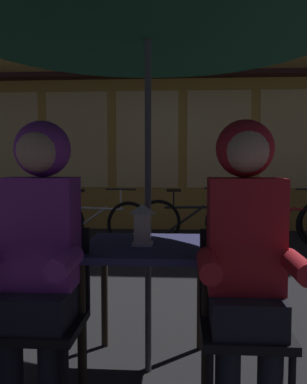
{
  "coord_description": "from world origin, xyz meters",
  "views": [
    {
      "loc": [
        0.19,
        -2.32,
        1.2
      ],
      "look_at": [
        0.0,
        0.45,
        1.0
      ],
      "focal_mm": 39.15,
      "sensor_mm": 36.0,
      "label": 1
    }
  ],
  "objects_px": {
    "chair_left": "(44,308)",
    "person_left_hooded": "(39,238)",
    "lantern": "(143,224)",
    "patio_umbrella": "(148,4)",
    "chair_right": "(243,313)",
    "bicycle_fourth": "(283,223)",
    "bicycle_second": "(95,222)",
    "bicycle_third": "(193,221)",
    "person_right_hooded": "(246,241)",
    "cafe_table": "(148,262)",
    "bicycle_nearest": "(13,219)"
  },
  "relations": [
    {
      "from": "bicycle_nearest",
      "to": "bicycle_second",
      "type": "height_order",
      "value": "same"
    },
    {
      "from": "lantern",
      "to": "bicycle_second",
      "type": "height_order",
      "value": "lantern"
    },
    {
      "from": "bicycle_fourth",
      "to": "bicycle_second",
      "type": "bearing_deg",
      "value": -178.17
    },
    {
      "from": "cafe_table",
      "to": "chair_right",
      "type": "relative_size",
      "value": 0.85
    },
    {
      "from": "chair_left",
      "to": "person_right_hooded",
      "type": "xyz_separation_m",
      "value": [
        0.96,
        -0.06,
        0.36
      ]
    },
    {
      "from": "lantern",
      "to": "chair_left",
      "type": "distance_m",
      "value": 0.68
    },
    {
      "from": "bicycle_fourth",
      "to": "bicycle_third",
      "type": "bearing_deg",
      "value": 173.26
    },
    {
      "from": "bicycle_second",
      "to": "bicycle_fourth",
      "type": "xyz_separation_m",
      "value": [
        2.65,
        0.08,
        0.0
      ]
    },
    {
      "from": "chair_right",
      "to": "bicycle_nearest",
      "type": "bearing_deg",
      "value": 124.41
    },
    {
      "from": "patio_umbrella",
      "to": "bicycle_nearest",
      "type": "height_order",
      "value": "patio_umbrella"
    },
    {
      "from": "bicycle_nearest",
      "to": "bicycle_fourth",
      "type": "relative_size",
      "value": 1.0
    },
    {
      "from": "cafe_table",
      "to": "bicycle_fourth",
      "type": "bearing_deg",
      "value": 66.05
    },
    {
      "from": "patio_umbrella",
      "to": "person_right_hooded",
      "type": "xyz_separation_m",
      "value": [
        0.48,
        -0.43,
        -1.21
      ]
    },
    {
      "from": "chair_right",
      "to": "bicycle_nearest",
      "type": "height_order",
      "value": "chair_right"
    },
    {
      "from": "chair_right",
      "to": "lantern",
      "type": "bearing_deg",
      "value": 146.17
    },
    {
      "from": "patio_umbrella",
      "to": "lantern",
      "type": "xyz_separation_m",
      "value": [
        -0.03,
        -0.03,
        -1.2
      ]
    },
    {
      "from": "bicycle_third",
      "to": "bicycle_nearest",
      "type": "bearing_deg",
      "value": -179.34
    },
    {
      "from": "bicycle_nearest",
      "to": "bicycle_third",
      "type": "height_order",
      "value": "same"
    },
    {
      "from": "chair_left",
      "to": "bicycle_third",
      "type": "xyz_separation_m",
      "value": [
        0.83,
        4.14,
        -0.14
      ]
    },
    {
      "from": "cafe_table",
      "to": "bicycle_second",
      "type": "height_order",
      "value": "bicycle_second"
    },
    {
      "from": "person_right_hooded",
      "to": "bicycle_third",
      "type": "height_order",
      "value": "person_right_hooded"
    },
    {
      "from": "lantern",
      "to": "chair_right",
      "type": "height_order",
      "value": "lantern"
    },
    {
      "from": "patio_umbrella",
      "to": "bicycle_nearest",
      "type": "distance_m",
      "value": 4.73
    },
    {
      "from": "person_right_hooded",
      "to": "bicycle_second",
      "type": "relative_size",
      "value": 0.85
    },
    {
      "from": "cafe_table",
      "to": "bicycle_nearest",
      "type": "height_order",
      "value": "bicycle_nearest"
    },
    {
      "from": "cafe_table",
      "to": "bicycle_third",
      "type": "xyz_separation_m",
      "value": [
        0.35,
        3.77,
        -0.29
      ]
    },
    {
      "from": "lantern",
      "to": "person_right_hooded",
      "type": "distance_m",
      "value": 0.64
    },
    {
      "from": "patio_umbrella",
      "to": "chair_left",
      "type": "distance_m",
      "value": 1.68
    },
    {
      "from": "lantern",
      "to": "person_right_hooded",
      "type": "bearing_deg",
      "value": -38.03
    },
    {
      "from": "patio_umbrella",
      "to": "chair_left",
      "type": "height_order",
      "value": "patio_umbrella"
    },
    {
      "from": "lantern",
      "to": "person_right_hooded",
      "type": "xyz_separation_m",
      "value": [
        0.51,
        -0.4,
        -0.01
      ]
    },
    {
      "from": "lantern",
      "to": "bicycle_fourth",
      "type": "xyz_separation_m",
      "value": [
        1.64,
        3.65,
        -0.51
      ]
    },
    {
      "from": "chair_right",
      "to": "person_left_hooded",
      "type": "height_order",
      "value": "person_left_hooded"
    },
    {
      "from": "chair_left",
      "to": "person_left_hooded",
      "type": "height_order",
      "value": "person_left_hooded"
    },
    {
      "from": "chair_right",
      "to": "bicycle_second",
      "type": "xyz_separation_m",
      "value": [
        -1.52,
        3.91,
        -0.14
      ]
    },
    {
      "from": "person_left_hooded",
      "to": "bicycle_fourth",
      "type": "bearing_deg",
      "value": 62.71
    },
    {
      "from": "chair_left",
      "to": "chair_right",
      "type": "relative_size",
      "value": 1.0
    },
    {
      "from": "person_right_hooded",
      "to": "bicycle_second",
      "type": "bearing_deg",
      "value": 111.04
    },
    {
      "from": "lantern",
      "to": "bicycle_nearest",
      "type": "height_order",
      "value": "lantern"
    },
    {
      "from": "chair_left",
      "to": "person_right_hooded",
      "type": "bearing_deg",
      "value": -3.39
    },
    {
      "from": "cafe_table",
      "to": "chair_right",
      "type": "bearing_deg",
      "value": -37.55
    },
    {
      "from": "bicycle_nearest",
      "to": "patio_umbrella",
      "type": "bearing_deg",
      "value": -58.03
    },
    {
      "from": "patio_umbrella",
      "to": "chair_right",
      "type": "height_order",
      "value": "patio_umbrella"
    },
    {
      "from": "chair_left",
      "to": "bicycle_second",
      "type": "height_order",
      "value": "chair_left"
    },
    {
      "from": "chair_left",
      "to": "bicycle_fourth",
      "type": "distance_m",
      "value": 4.51
    },
    {
      "from": "patio_umbrella",
      "to": "bicycle_nearest",
      "type": "relative_size",
      "value": 1.38
    },
    {
      "from": "chair_left",
      "to": "bicycle_second",
      "type": "xyz_separation_m",
      "value": [
        -0.56,
        3.91,
        -0.14
      ]
    },
    {
      "from": "cafe_table",
      "to": "bicycle_nearest",
      "type": "distance_m",
      "value": 4.42
    },
    {
      "from": "patio_umbrella",
      "to": "bicycle_third",
      "type": "bearing_deg",
      "value": 84.73
    },
    {
      "from": "patio_umbrella",
      "to": "chair_right",
      "type": "xyz_separation_m",
      "value": [
        0.48,
        -0.37,
        -1.57
      ]
    }
  ]
}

